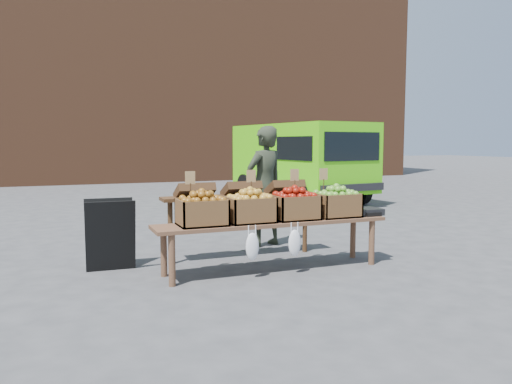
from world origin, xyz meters
name	(u,v)px	position (x,y,z in m)	size (l,w,h in m)	color
ground	(288,268)	(0.00, 0.00, 0.00)	(80.00, 80.00, 0.00)	#474749
brick_building	(118,50)	(0.00, 15.00, 5.00)	(24.00, 4.00, 10.00)	brown
delivery_van	(300,163)	(3.23, 5.99, 0.95)	(1.94, 4.23, 1.89)	#55DE0E
vendor	(265,186)	(0.26, 1.28, 0.84)	(0.61, 0.40, 1.68)	#282E21
chalkboard_sign	(110,234)	(-1.90, 0.69, 0.41)	(0.54, 0.30, 0.82)	black
back_table	(241,217)	(-0.31, 0.70, 0.52)	(2.10, 0.44, 1.04)	#3F2714
display_bench	(273,246)	(-0.20, -0.02, 0.28)	(2.70, 0.56, 0.57)	brown
crate_golden_apples	(202,212)	(-1.02, -0.02, 0.71)	(0.50, 0.40, 0.28)	#91551F
crate_russet_pears	(250,210)	(-0.47, -0.02, 0.71)	(0.50, 0.40, 0.28)	#B4991D
crate_red_apples	(295,207)	(0.08, -0.02, 0.71)	(0.50, 0.40, 0.28)	maroon
crate_green_apples	(336,205)	(0.63, -0.02, 0.71)	(0.50, 0.40, 0.28)	#3A7916
weighing_scale	(366,211)	(1.05, -0.02, 0.61)	(0.34, 0.30, 0.08)	black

